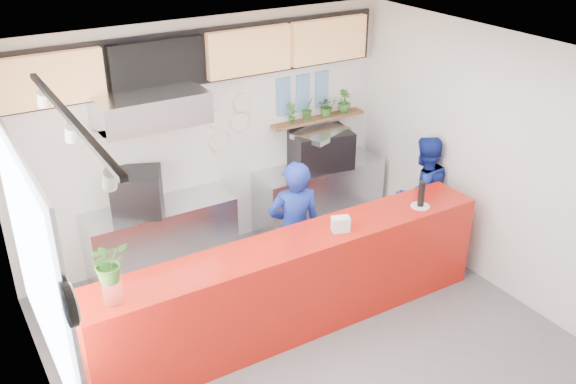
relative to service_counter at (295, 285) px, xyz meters
name	(u,v)px	position (x,y,z in m)	size (l,w,h in m)	color
floor	(314,347)	(0.00, -0.40, -0.55)	(5.00, 5.00, 0.00)	slate
ceiling	(321,67)	(0.00, -0.40, 2.45)	(5.00, 5.00, 0.00)	silver
wall_back	(207,139)	(0.00, 2.10, 0.95)	(5.00, 5.00, 0.00)	white
wall_left	(44,304)	(-2.50, -0.40, 0.95)	(5.00, 5.00, 0.00)	white
wall_right	(502,167)	(2.50, -0.40, 0.95)	(5.00, 5.00, 0.00)	white
service_counter	(295,285)	(0.00, 0.00, 0.00)	(4.50, 0.60, 1.10)	red
cream_band	(202,52)	(0.00, 2.09, 2.05)	(5.00, 0.02, 0.80)	beige
prep_bench	(162,239)	(-0.80, 1.80, -0.10)	(1.80, 0.60, 0.90)	#B2B5BA
panini_oven	(137,193)	(-1.04, 1.80, 0.60)	(0.55, 0.55, 0.50)	black
extraction_hood	(150,108)	(-0.80, 1.75, 1.60)	(1.20, 0.70, 0.35)	#B2B5BA
hood_lip	(152,125)	(-0.80, 1.75, 1.40)	(1.20, 0.70, 0.08)	#B2B5BA
right_bench	(319,196)	(1.50, 1.80, -0.10)	(1.80, 0.60, 0.90)	#B2B5BA
espresso_machine	(320,149)	(1.51, 1.80, 0.60)	(0.79, 0.56, 0.50)	black
espresso_tray	(321,133)	(1.51, 1.80, 0.83)	(0.71, 0.49, 0.07)	#A9ACB0
herb_shelf	(318,119)	(1.60, 2.00, 0.95)	(1.40, 0.18, 0.04)	brown
menu_board_far_left	(51,80)	(-1.75, 1.98, 2.00)	(1.10, 0.10, 0.55)	tan
menu_board_mid_left	(158,65)	(-0.59, 1.98, 2.00)	(1.10, 0.10, 0.55)	black
menu_board_mid_right	(249,52)	(0.57, 1.98, 2.00)	(1.10, 0.10, 0.55)	tan
menu_board_far_right	(329,40)	(1.73, 1.98, 2.00)	(1.10, 0.10, 0.55)	tan
soffit	(203,56)	(0.00, 2.06, 2.00)	(4.80, 0.04, 0.65)	black
window_pane	(36,263)	(-2.47, -0.10, 1.15)	(0.04, 2.20, 1.90)	silver
window_frame	(38,262)	(-2.45, -0.10, 1.15)	(0.03, 2.30, 2.00)	#B2B5BA
wall_clock_rim	(69,304)	(-2.46, -1.30, 1.50)	(0.30, 0.30, 0.05)	black
wall_clock_face	(73,303)	(-2.43, -1.30, 1.50)	(0.26, 0.26, 0.02)	white
track_rail	(69,117)	(-2.10, -0.40, 2.39)	(0.05, 2.40, 0.04)	black
dec_plate_a	(218,119)	(0.15, 2.07, 1.20)	(0.24, 0.24, 0.03)	silver
dec_plate_b	(240,122)	(0.45, 2.07, 1.10)	(0.24, 0.24, 0.03)	silver
dec_plate_c	(219,141)	(0.15, 2.07, 0.90)	(0.24, 0.24, 0.03)	silver
dec_plate_d	(242,102)	(0.50, 2.07, 1.35)	(0.24, 0.24, 0.03)	silver
photo_frame_a	(283,87)	(1.10, 2.08, 1.45)	(0.20, 0.02, 0.25)	#598CBF
photo_frame_b	(303,84)	(1.40, 2.08, 1.45)	(0.20, 0.02, 0.25)	#598CBF
photo_frame_c	(322,80)	(1.70, 2.08, 1.45)	(0.20, 0.02, 0.25)	#598CBF
photo_frame_d	(283,106)	(1.10, 2.08, 1.20)	(0.20, 0.02, 0.25)	#598CBF
photo_frame_e	(303,102)	(1.40, 2.08, 1.20)	(0.20, 0.02, 0.25)	#598CBF
photo_frame_f	(321,98)	(1.70, 2.08, 1.20)	(0.20, 0.02, 0.25)	#598CBF
staff_center	(294,230)	(0.35, 0.57, 0.29)	(0.62, 0.40, 1.69)	navy
staff_right	(422,194)	(2.31, 0.62, 0.23)	(0.76, 0.59, 1.56)	navy
herb_a	(291,113)	(1.18, 2.00, 1.11)	(0.15, 0.10, 0.28)	#2F6021
herb_b	(308,109)	(1.43, 2.00, 1.12)	(0.17, 0.14, 0.31)	#2F6021
herb_c	(327,106)	(1.74, 2.00, 1.11)	(0.26, 0.22, 0.28)	#2F6021
herb_d	(344,101)	(2.02, 2.00, 1.13)	(0.18, 0.16, 0.32)	#2F6021
glass_vase	(113,291)	(-1.90, -0.08, 0.66)	(0.18, 0.18, 0.22)	silver
basil_vase	(109,262)	(-1.90, -0.08, 0.96)	(0.34, 0.29, 0.38)	#2F6021
napkin_holder	(341,224)	(0.51, -0.08, 0.63)	(0.18, 0.11, 0.16)	silver
white_plate	(420,206)	(1.60, -0.10, 0.56)	(0.21, 0.21, 0.02)	silver
pepper_mill	(421,194)	(1.60, -0.10, 0.71)	(0.07, 0.07, 0.30)	black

